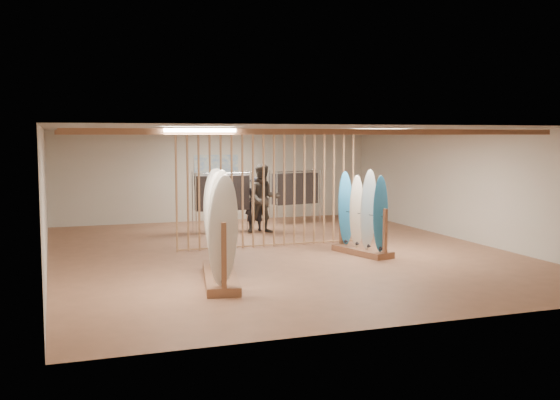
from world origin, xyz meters
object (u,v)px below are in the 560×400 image
object	(u,v)px
shopper_b	(264,194)
shopper_a	(254,200)
clothing_rack_b	(295,189)
rack_right	(362,227)
rack_left	(220,243)
clothing_rack_a	(222,193)

from	to	relation	value
shopper_b	shopper_a	bearing A→B (deg)	114.63
shopper_a	clothing_rack_b	bearing A→B (deg)	-141.57
rack_right	shopper_b	world-z (taller)	shopper_b
rack_left	shopper_b	world-z (taller)	shopper_b
rack_right	clothing_rack_a	distance (m)	4.80
rack_left	shopper_b	bearing A→B (deg)	75.57
clothing_rack_b	shopper_a	distance (m)	1.93
clothing_rack_b	shopper_b	distance (m)	2.09
shopper_b	rack_right	bearing A→B (deg)	-66.52
rack_left	clothing_rack_b	world-z (taller)	rack_left
rack_left	shopper_b	size ratio (longest dim) A/B	1.24
clothing_rack_a	shopper_a	distance (m)	0.94
shopper_a	shopper_b	size ratio (longest dim) A/B	0.81
rack_left	clothing_rack_a	xyz separation A→B (m)	(1.54, 5.85, 0.38)
rack_left	rack_right	xyz separation A→B (m)	(3.66, 1.57, -0.10)
rack_left	rack_right	distance (m)	3.98
clothing_rack_a	rack_left	bearing A→B (deg)	-105.27
clothing_rack_a	shopper_b	bearing A→B (deg)	-24.76
rack_right	clothing_rack_a	size ratio (longest dim) A/B	1.09
rack_right	shopper_b	distance (m)	3.99
rack_right	shopper_a	world-z (taller)	rack_right
rack_left	rack_right	size ratio (longest dim) A/B	1.45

